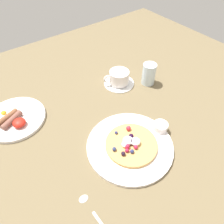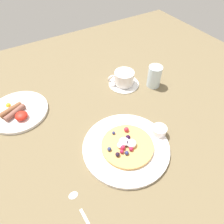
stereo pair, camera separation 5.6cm
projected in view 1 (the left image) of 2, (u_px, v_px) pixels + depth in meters
ground_plane at (100, 125)px, 82.00cm from camera, size 187.29×150.68×3.00cm
pancake_plate at (130, 146)px, 72.80cm from camera, size 29.99×29.99×1.27cm
pancake_with_berries at (131, 144)px, 71.48cm from camera, size 17.87×17.87×3.34cm
syrup_ramekin at (160, 126)px, 76.13cm from camera, size 5.31×5.31×2.78cm
breakfast_plate at (15, 118)px, 81.63cm from camera, size 23.41×23.41×1.26cm
fried_breakfast at (11, 119)px, 79.17cm from camera, size 10.33×14.81×2.85cm
coffee_saucer at (119, 83)px, 97.11cm from camera, size 13.89×13.89×0.89cm
coffee_cup at (119, 77)px, 94.56cm from camera, size 11.69×8.88×5.84cm
teaspoon at (90, 208)px, 58.77cm from camera, size 2.86×15.19×0.60cm
water_glass at (149, 74)px, 94.39cm from camera, size 6.07×6.07×9.90cm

